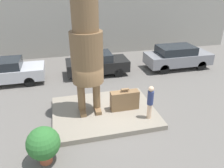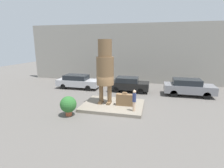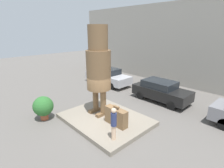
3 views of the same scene
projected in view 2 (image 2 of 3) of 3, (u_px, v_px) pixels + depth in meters
name	position (u px, v px, depth m)	size (l,w,h in m)	color
ground_plane	(113.00, 107.00, 14.27)	(60.00, 60.00, 0.00)	#605B56
pedestal	(113.00, 105.00, 14.24)	(4.85, 3.72, 0.23)	gray
building_backdrop	(130.00, 54.00, 22.63)	(28.00, 0.60, 7.49)	gray
statue_figure	(105.00, 67.00, 13.81)	(1.39, 1.39, 5.13)	brown
giant_suitcase	(125.00, 100.00, 13.78)	(1.36, 0.42, 1.11)	brown
tourist	(134.00, 100.00, 12.54)	(0.27, 0.27, 1.59)	beige
parked_car_silver	(78.00, 81.00, 19.95)	(4.79, 1.84, 1.55)	#B7B7BC
parked_car_black	(129.00, 84.00, 18.65)	(4.13, 1.80, 1.53)	black
parked_car_grey	(188.00, 87.00, 17.08)	(4.67, 1.90, 1.67)	gray
planter_pot	(68.00, 105.00, 12.35)	(1.16, 1.16, 1.42)	#AD5638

